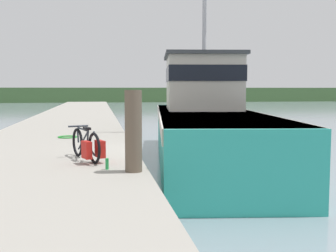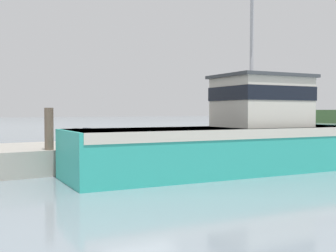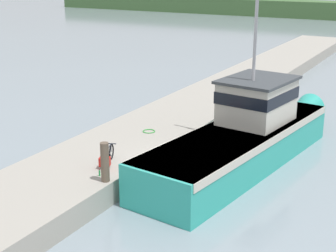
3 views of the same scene
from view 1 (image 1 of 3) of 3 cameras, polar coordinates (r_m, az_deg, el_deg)
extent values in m
plane|color=#84939E|center=(10.43, 2.97, -8.20)|extent=(320.00, 320.00, 0.00)
cube|color=#A39E93|center=(10.19, -16.75, -6.13)|extent=(4.42, 80.00, 0.91)
cube|color=#426638|center=(84.31, 13.08, 4.17)|extent=(180.00, 5.00, 2.63)
cube|color=teal|center=(13.76, 5.32, -1.50)|extent=(4.63, 12.24, 1.65)
cone|color=teal|center=(20.73, 2.91, 0.71)|extent=(1.84, 2.34, 1.57)
cube|color=beige|center=(13.70, 5.35, 1.25)|extent=(4.66, 12.01, 0.33)
cube|color=beige|center=(15.15, 4.67, 5.75)|extent=(2.86, 3.43, 1.85)
cube|color=black|center=(15.16, 4.68, 6.97)|extent=(2.92, 3.50, 0.52)
cube|color=#3D4247|center=(15.20, 4.70, 9.47)|extent=(3.09, 3.71, 0.12)
torus|color=black|center=(8.47, -9.96, -2.97)|extent=(0.27, 0.61, 0.62)
torus|color=black|center=(9.47, -12.15, -2.17)|extent=(0.27, 0.61, 0.62)
cylinder|color=#232833|center=(8.64, -10.34, -3.29)|extent=(0.16, 0.35, 0.17)
cylinder|color=#232833|center=(8.83, -10.85, -2.05)|extent=(0.08, 0.15, 0.48)
cylinder|color=#232833|center=(8.66, -10.48, -1.71)|extent=(0.20, 0.46, 0.36)
cylinder|color=#232833|center=(9.09, -11.41, -1.91)|extent=(0.27, 0.65, 0.48)
cylinder|color=#232833|center=(9.12, -11.54, -0.41)|extent=(0.23, 0.53, 0.05)
cylinder|color=#232833|center=(9.43, -12.11, -1.25)|extent=(0.07, 0.11, 0.32)
cylinder|color=#232833|center=(9.38, -12.07, -0.01)|extent=(0.43, 0.19, 0.04)
cube|color=black|center=(8.83, -10.92, -0.33)|extent=(0.18, 0.26, 0.05)
cube|color=red|center=(8.48, -10.96, -3.20)|extent=(0.22, 0.34, 0.34)
cube|color=red|center=(8.57, -9.18, -3.08)|extent=(0.22, 0.34, 0.34)
cylinder|color=brown|center=(7.53, -4.71, -0.69)|extent=(0.31, 0.31, 1.47)
torus|color=green|center=(13.23, -13.46, -1.44)|extent=(0.58, 0.58, 0.04)
cylinder|color=green|center=(7.87, -8.26, -5.10)|extent=(0.06, 0.06, 0.21)
camera|label=2|loc=(15.23, 70.44, 1.09)|focal=45.00mm
camera|label=3|loc=(13.94, 113.34, 23.74)|focal=55.00mm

